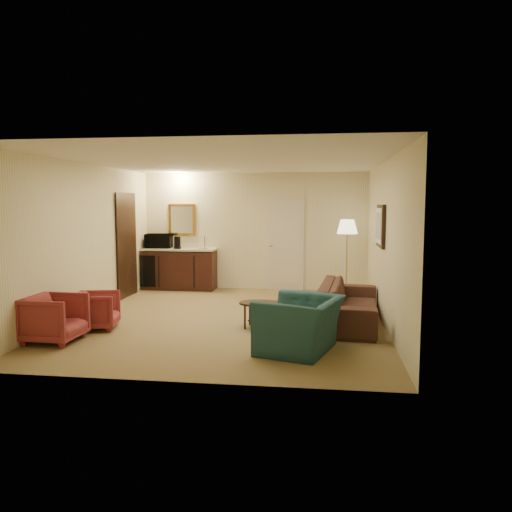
# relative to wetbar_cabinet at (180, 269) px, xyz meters

# --- Properties ---
(ground) EXTENTS (6.00, 6.00, 0.00)m
(ground) POSITION_rel_wetbar_cabinet_xyz_m (1.65, -2.72, -0.46)
(ground) COLOR olive
(ground) RESTS_ON ground
(room_walls) EXTENTS (5.02, 6.01, 2.61)m
(room_walls) POSITION_rel_wetbar_cabinet_xyz_m (1.55, -1.95, 1.26)
(room_walls) COLOR beige
(room_walls) RESTS_ON ground
(wetbar_cabinet) EXTENTS (1.64, 0.58, 0.92)m
(wetbar_cabinet) POSITION_rel_wetbar_cabinet_xyz_m (0.00, 0.00, 0.00)
(wetbar_cabinet) COLOR #341210
(wetbar_cabinet) RESTS_ON ground
(sofa) EXTENTS (0.86, 2.31, 0.88)m
(sofa) POSITION_rel_wetbar_cabinet_xyz_m (3.60, -2.78, -0.02)
(sofa) COLOR black
(sofa) RESTS_ON ground
(teal_armchair) EXTENTS (0.99, 1.24, 0.95)m
(teal_armchair) POSITION_rel_wetbar_cabinet_xyz_m (2.89, -4.40, 0.01)
(teal_armchair) COLOR #1B4145
(teal_armchair) RESTS_ON ground
(rose_chair_near) EXTENTS (0.69, 0.72, 0.63)m
(rose_chair_near) POSITION_rel_wetbar_cabinet_xyz_m (-0.25, -3.65, -0.14)
(rose_chair_near) COLOR maroon
(rose_chair_near) RESTS_ON ground
(rose_chair_far) EXTENTS (0.68, 0.73, 0.73)m
(rose_chair_far) POSITION_rel_wetbar_cabinet_xyz_m (-0.50, -4.42, -0.09)
(rose_chair_far) COLOR maroon
(rose_chair_far) RESTS_ON ground
(coffee_table) EXTENTS (0.76, 0.56, 0.40)m
(coffee_table) POSITION_rel_wetbar_cabinet_xyz_m (2.25, -3.26, -0.26)
(coffee_table) COLOR black
(coffee_table) RESTS_ON ground
(floor_lamp) EXTENTS (0.51, 0.51, 1.60)m
(floor_lamp) POSITION_rel_wetbar_cabinet_xyz_m (3.67, -0.38, 0.34)
(floor_lamp) COLOR gold
(floor_lamp) RESTS_ON ground
(waste_bin) EXTENTS (0.26, 0.26, 0.28)m
(waste_bin) POSITION_rel_wetbar_cabinet_xyz_m (0.65, -0.07, -0.32)
(waste_bin) COLOR black
(waste_bin) RESTS_ON ground
(microwave) EXTENTS (0.60, 0.37, 0.39)m
(microwave) POSITION_rel_wetbar_cabinet_xyz_m (-0.50, 0.07, 0.65)
(microwave) COLOR black
(microwave) RESTS_ON wetbar_cabinet
(coffee_maker) EXTENTS (0.17, 0.17, 0.27)m
(coffee_maker) POSITION_rel_wetbar_cabinet_xyz_m (-0.02, -0.09, 0.59)
(coffee_maker) COLOR black
(coffee_maker) RESTS_ON wetbar_cabinet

